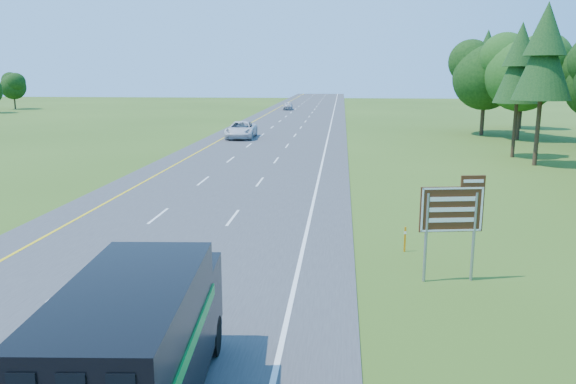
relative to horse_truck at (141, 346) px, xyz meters
name	(u,v)px	position (x,y,z in m)	size (l,w,h in m)	color
road	(272,142)	(-3.18, 46.05, -1.70)	(15.00, 260.00, 0.04)	#38383A
lane_markings	(272,142)	(-3.18, 46.05, -1.68)	(11.15, 260.00, 0.01)	yellow
horse_truck	(141,346)	(0.00, 0.00, 0.00)	(2.74, 7.25, 3.14)	black
white_suv	(241,130)	(-6.81, 48.97, -0.81)	(2.88, 6.25, 1.74)	silver
far_car	(288,106)	(-6.26, 95.20, -0.96)	(1.71, 4.26, 1.45)	#ACADB3
exit_sign	(453,213)	(7.41, 8.65, 0.61)	(2.10, 0.40, 3.58)	gray
delineator	(405,238)	(6.28, 11.69, -1.19)	(0.08, 0.05, 0.99)	orange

